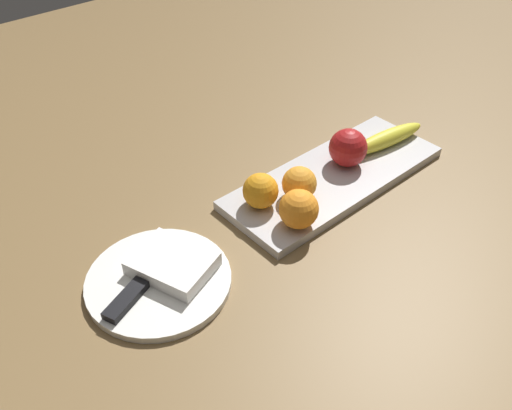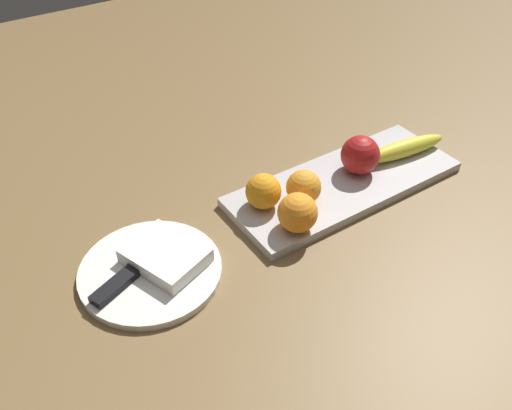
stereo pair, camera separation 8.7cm
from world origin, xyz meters
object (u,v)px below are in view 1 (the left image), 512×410
orange_near_apple (261,191)px  dinner_plate (159,281)px  apple (348,148)px  knife (135,290)px  folded_napkin (173,264)px  orange_center (299,209)px  banana (387,138)px  orange_near_banana (299,184)px  fruit_tray (334,177)px

orange_near_apple → dinner_plate: 0.23m
orange_near_apple → apple: bearing=-4.3°
dinner_plate → knife: bearing=-176.7°
dinner_plate → folded_napkin: 0.03m
apple → folded_napkin: 0.40m
orange_center → dinner_plate: orange_center is taller
knife → orange_near_apple: bearing=-16.1°
orange_center → knife: (-0.28, 0.05, -0.03)m
banana → knife: size_ratio=1.04×
apple → banana: bearing=-6.0°
apple → knife: apple is taller
banana → knife: banana is taller
banana → orange_near_apple: size_ratio=2.99×
knife → folded_napkin: bearing=-19.5°
orange_near_apple → dinner_plate: bearing=-174.2°
apple → orange_near_apple: apple is taller
orange_near_banana → knife: bearing=179.4°
folded_napkin → knife: (-0.07, -0.00, -0.01)m
fruit_tray → dinner_plate: size_ratio=2.02×
fruit_tray → apple: apple is taller
banana → orange_center: bearing=-162.5°
fruit_tray → banana: size_ratio=2.40×
apple → orange_near_apple: bearing=175.7°
orange_near_apple → dinner_plate: (-0.22, -0.02, -0.04)m
folded_napkin → fruit_tray: bearing=0.0°
banana → orange_near_banana: orange_near_banana is taller
orange_near_apple → fruit_tray: bearing=-7.8°
dinner_plate → knife: (-0.04, -0.00, 0.01)m
knife → orange_near_banana: bearing=-22.1°
apple → orange_near_banana: 0.14m
orange_near_apple → orange_center: (0.01, -0.08, 0.00)m
orange_near_banana → banana: bearing=0.5°
orange_center → knife: orange_center is taller
banana → knife: 0.57m
fruit_tray → folded_napkin: size_ratio=3.76×
banana → dinner_plate: (-0.53, 0.00, -0.03)m
orange_near_apple → orange_center: bearing=-80.5°
dinner_plate → knife: knife is taller
fruit_tray → orange_near_apple: (-0.16, 0.02, 0.04)m
orange_near_banana → dinner_plate: 0.29m
apple → folded_napkin: (-0.40, -0.01, -0.03)m
orange_center → folded_napkin: bearing=165.2°
orange_near_apple → orange_near_banana: (0.06, -0.03, -0.00)m
folded_napkin → orange_near_banana: bearing=-1.3°
orange_near_apple → folded_napkin: 0.20m
fruit_tray → orange_near_banana: orange_near_banana is taller
apple → orange_near_banana: (-0.14, -0.01, -0.01)m
fruit_tray → orange_near_apple: orange_near_apple is taller
folded_napkin → orange_near_apple: bearing=6.6°
orange_near_banana → orange_center: (-0.05, -0.05, 0.00)m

